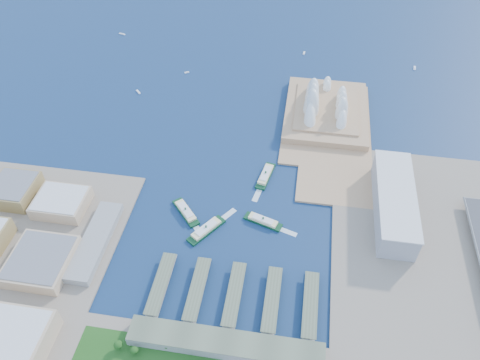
% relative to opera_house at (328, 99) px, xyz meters
% --- Properties ---
extents(ground, '(3000.00, 3000.00, 0.00)m').
position_rel_opera_house_xyz_m(ground, '(-105.00, -280.00, -32.00)').
color(ground, '#10264B').
rests_on(ground, ground).
extents(west_land, '(220.00, 390.00, 3.00)m').
position_rel_opera_house_xyz_m(west_land, '(-355.00, -385.00, -30.50)').
color(west_land, gray).
rests_on(west_land, ground).
extents(east_land, '(240.00, 500.00, 3.00)m').
position_rel_opera_house_xyz_m(east_land, '(135.00, -330.00, -30.50)').
color(east_land, gray).
rests_on(east_land, ground).
extents(peninsula, '(135.00, 220.00, 3.00)m').
position_rel_opera_house_xyz_m(peninsula, '(2.50, -20.00, -30.50)').
color(peninsula, tan).
rests_on(peninsula, ground).
extents(opera_house, '(134.00, 180.00, 58.00)m').
position_rel_opera_house_xyz_m(opera_house, '(0.00, 0.00, 0.00)').
color(opera_house, white).
rests_on(opera_house, peninsula).
extents(toaster_building, '(45.00, 155.00, 35.00)m').
position_rel_opera_house_xyz_m(toaster_building, '(90.00, -200.00, -11.50)').
color(toaster_building, gray).
rests_on(toaster_building, east_land).
extents(west_buildings, '(200.00, 280.00, 27.00)m').
position_rel_opera_house_xyz_m(west_buildings, '(-355.00, -350.00, -15.50)').
color(west_buildings, olive).
rests_on(west_buildings, west_land).
extents(ferry_wharves, '(184.00, 90.00, 9.30)m').
position_rel_opera_house_xyz_m(ferry_wharves, '(-91.00, -355.00, -27.35)').
color(ferry_wharves, '#545E47').
rests_on(ferry_wharves, ground).
extents(terminal_building, '(200.00, 28.00, 12.00)m').
position_rel_opera_house_xyz_m(terminal_building, '(-90.00, -415.00, -23.00)').
color(terminal_building, gray).
rests_on(terminal_building, south_land).
extents(ferry_a, '(45.14, 48.86, 10.04)m').
position_rel_opera_house_xyz_m(ferry_a, '(-174.06, -242.05, -26.98)').
color(ferry_a, '#0E391E').
rests_on(ferry_a, ground).
extents(ferry_b, '(23.66, 55.86, 10.26)m').
position_rel_opera_house_xyz_m(ferry_b, '(-79.43, -158.18, -26.87)').
color(ferry_b, '#0E391E').
rests_on(ferry_b, ground).
extents(ferry_c, '(43.44, 53.60, 10.50)m').
position_rel_opera_house_xyz_m(ferry_c, '(-141.41, -267.39, -26.75)').
color(ferry_c, '#0E391E').
rests_on(ferry_c, ground).
extents(ferry_d, '(51.81, 27.47, 9.51)m').
position_rel_opera_house_xyz_m(ferry_d, '(-72.78, -241.80, -27.24)').
color(ferry_d, '#0E391E').
rests_on(ferry_d, ground).
extents(boat_a, '(11.04, 11.83, 2.50)m').
position_rel_opera_house_xyz_m(boat_a, '(-321.24, 15.16, -30.75)').
color(boat_a, white).
rests_on(boat_a, ground).
extents(boat_b, '(8.79, 7.38, 2.32)m').
position_rel_opera_house_xyz_m(boat_b, '(-253.16, 89.19, -30.84)').
color(boat_b, white).
rests_on(boat_b, ground).
extents(boat_c, '(5.36, 13.23, 2.89)m').
position_rel_opera_house_xyz_m(boat_c, '(158.44, 169.19, -30.55)').
color(boat_c, white).
rests_on(boat_c, ground).
extents(boat_d, '(14.58, 6.69, 2.41)m').
position_rel_opera_house_xyz_m(boat_d, '(-418.55, 210.56, -30.80)').
color(boat_d, white).
rests_on(boat_d, ground).
extents(boat_e, '(4.60, 11.24, 2.69)m').
position_rel_opera_house_xyz_m(boat_e, '(-46.31, 191.74, -30.66)').
color(boat_e, white).
rests_on(boat_e, ground).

